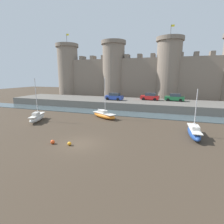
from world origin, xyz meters
The scene contains 12 objects.
ground_plane centered at (0.00, 0.00, 0.00)m, with size 160.00×160.00×0.00m, color #423528.
water_channel centered at (0.00, 16.01, 0.05)m, with size 80.00×4.50×0.10m, color #47565B.
quay_road centered at (0.00, 23.26, 0.82)m, with size 58.39×10.00×1.65m, color #666059.
castle centered at (0.00, 34.88, 7.65)m, with size 53.50×7.11×19.89m.
sailboat_midflat_centre centered at (11.74, 6.19, 0.63)m, with size 1.46×5.38×5.66m.
sailboat_near_channel_left centered at (-10.99, 6.22, 0.64)m, with size 2.75×5.13×6.71m.
sailboat_foreground_right centered at (-1.73, 11.61, 0.55)m, with size 5.34×3.88×6.90m.
mooring_buoy_off_centre centered at (-0.76, -0.73, 0.20)m, with size 0.40×0.40×0.40m, color orange.
mooring_buoy_near_channel centered at (-2.67, -0.94, 0.22)m, with size 0.45×0.45×0.45m, color #E04C1E.
car_quay_centre_east centered at (-3.43, 22.35, 2.43)m, with size 4.21×2.11×1.62m.
car_quay_east centered at (9.69, 25.10, 2.43)m, with size 4.21×2.11×1.62m.
car_quay_west centered at (4.35, 24.90, 2.43)m, with size 4.21×2.11×1.62m.
Camera 1 is at (8.92, -15.43, 7.10)m, focal length 28.00 mm.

